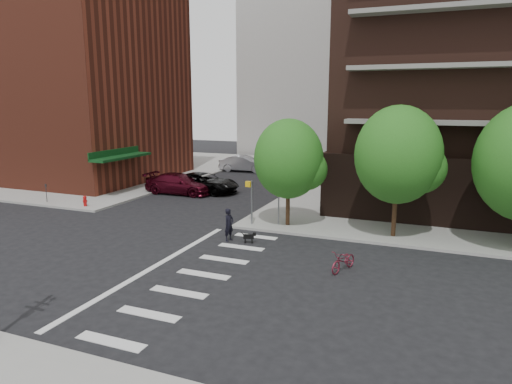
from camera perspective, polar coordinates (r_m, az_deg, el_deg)
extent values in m
plane|color=black|center=(21.53, -13.68, -8.89)|extent=(120.00, 120.00, 0.00)
cube|color=gray|center=(54.49, -20.36, 3.00)|extent=(31.00, 33.00, 0.15)
cube|color=silver|center=(15.52, -17.68, -17.39)|extent=(2.40, 0.50, 0.01)
cube|color=silver|center=(16.91, -13.25, -14.64)|extent=(2.40, 0.50, 0.01)
cube|color=silver|center=(18.42, -9.59, -12.25)|extent=(2.40, 0.50, 0.01)
cube|color=silver|center=(20.01, -6.56, -10.20)|extent=(2.40, 0.50, 0.01)
cube|color=silver|center=(21.67, -4.01, -8.43)|extent=(2.40, 0.50, 0.01)
cube|color=silver|center=(23.38, -1.85, -6.91)|extent=(2.40, 0.50, 0.01)
cube|color=silver|center=(25.13, 0.00, -5.58)|extent=(2.40, 0.50, 0.01)
cube|color=silver|center=(21.25, -12.57, -9.09)|extent=(0.30, 13.00, 0.01)
cube|color=maroon|center=(48.38, -23.43, 13.80)|extent=(20.00, 15.00, 20.00)
cube|color=#0C3814|center=(37.69, -16.43, 4.22)|extent=(1.40, 6.00, 0.20)
cylinder|color=#301E11|center=(26.74, 4.00, -1.70)|extent=(0.24, 0.24, 2.30)
sphere|color=#235B19|center=(26.26, 4.08, 4.15)|extent=(4.00, 4.00, 4.00)
cylinder|color=#301E11|center=(25.56, 16.91, -2.44)|extent=(0.24, 0.24, 2.60)
sphere|color=#235B19|center=(25.03, 17.32, 4.47)|extent=(4.50, 4.50, 4.50)
cylinder|color=slate|center=(26.74, -0.54, -1.34)|extent=(0.10, 0.10, 2.60)
cube|color=gold|center=(26.60, -0.94, 1.00)|extent=(0.32, 0.25, 0.32)
cylinder|color=slate|center=(26.72, 2.85, -1.81)|extent=(0.08, 0.08, 2.20)
cube|color=gold|center=(26.39, 2.76, 0.03)|extent=(0.64, 0.02, 0.64)
cylinder|color=#A50C0C|center=(33.68, -20.59, -1.16)|extent=(0.22, 0.22, 0.60)
sphere|color=#A50C0C|center=(33.62, -20.62, -0.65)|extent=(0.24, 0.24, 0.24)
cylinder|color=black|center=(36.07, -24.72, -0.29)|extent=(0.05, 0.05, 1.10)
cube|color=black|center=(35.95, -24.81, 0.74)|extent=(0.10, 0.08, 0.22)
imported|color=black|center=(37.09, -6.55, 1.15)|extent=(2.77, 5.84, 1.61)
imported|color=#420916|center=(36.84, -9.55, 1.02)|extent=(2.37, 5.67, 1.64)
imported|color=#A7A9AF|center=(47.91, -1.48, 3.58)|extent=(2.28, 5.29, 1.70)
imported|color=maroon|center=(20.46, 10.90, -8.43)|extent=(1.19, 1.92, 0.95)
imported|color=black|center=(24.23, -3.40, -4.11)|extent=(0.72, 0.57, 1.75)
cube|color=black|center=(23.94, -0.93, -5.59)|extent=(0.58, 0.37, 0.22)
cube|color=black|center=(23.89, -0.20, -5.29)|extent=(0.20, 0.18, 0.16)
cylinder|color=black|center=(23.99, -0.51, -6.13)|extent=(0.06, 0.06, 0.24)
cylinder|color=black|center=(24.02, -1.35, -6.11)|extent=(0.06, 0.06, 0.24)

